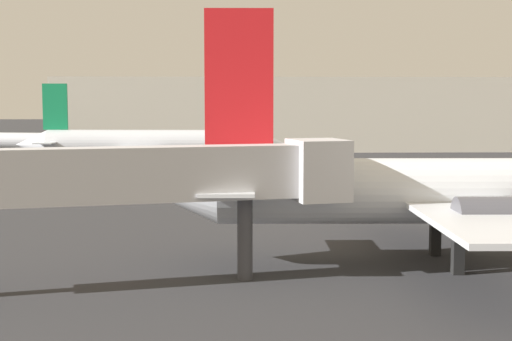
% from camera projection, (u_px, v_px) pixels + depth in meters
% --- Properties ---
extents(airplane_at_gate, '(32.42, 23.17, 12.58)m').
position_uv_depth(airplane_at_gate, '(464.00, 190.00, 36.10)').
color(airplane_at_gate, silver).
rests_on(airplane_at_gate, ground_plane).
extents(airplane_far_left, '(28.55, 19.07, 9.85)m').
position_uv_depth(airplane_far_left, '(150.00, 145.00, 75.14)').
color(airplane_far_left, silver).
rests_on(airplane_far_left, ground_plane).
extents(jet_bridge, '(18.99, 6.42, 6.35)m').
position_uv_depth(jet_bridge, '(160.00, 177.00, 31.99)').
color(jet_bridge, silver).
rests_on(jet_bridge, ground_plane).
extents(terminal_building, '(83.71, 24.72, 11.70)m').
position_uv_depth(terminal_building, '(313.00, 113.00, 124.58)').
color(terminal_building, beige).
rests_on(terminal_building, ground_plane).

